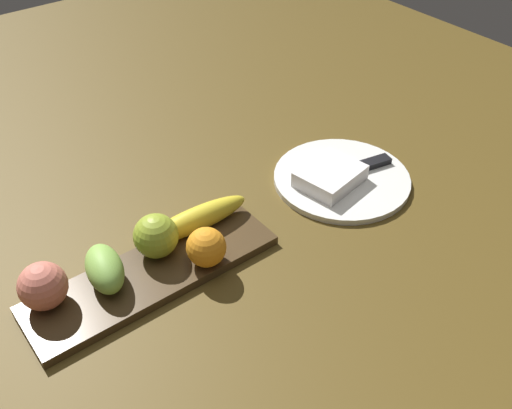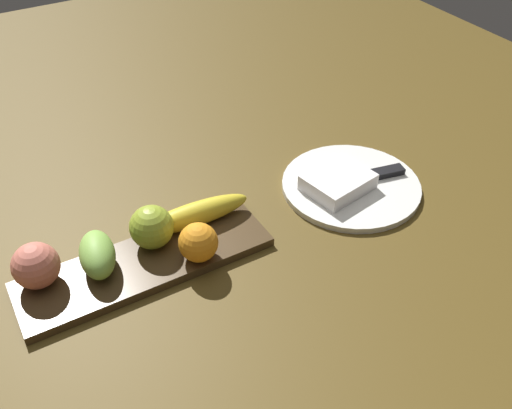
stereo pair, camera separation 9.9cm
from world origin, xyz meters
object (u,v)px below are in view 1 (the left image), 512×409
object	(u,v)px
peach	(43,286)
folded_napkin	(330,176)
dinner_plate	(342,179)
apple	(155,235)
grape_bunch	(105,269)
orange_near_apple	(206,247)
fruit_tray	(152,274)
banana	(196,220)
knife	(362,167)

from	to	relation	value
peach	folded_napkin	bearing A→B (deg)	176.18
peach	folded_napkin	size ratio (longest dim) A/B	0.62
dinner_plate	peach	bearing A→B (deg)	-3.60
apple	grape_bunch	distance (m)	0.10
orange_near_apple	grape_bunch	world-z (taller)	orange_near_apple
fruit_tray	dinner_plate	xyz separation A→B (m)	(-0.41, -0.00, -0.00)
fruit_tray	dinner_plate	bearing A→B (deg)	-180.00
dinner_plate	folded_napkin	size ratio (longest dim) A/B	2.23
fruit_tray	folded_napkin	xyz separation A→B (m)	(-0.38, -0.00, 0.02)
grape_bunch	folded_napkin	bearing A→B (deg)	177.28
fruit_tray	apple	world-z (taller)	apple
banana	folded_napkin	distance (m)	0.27
banana	apple	bearing A→B (deg)	-172.98
banana	dinner_plate	xyz separation A→B (m)	(-0.30, 0.04, -0.03)
orange_near_apple	grape_bunch	size ratio (longest dim) A/B	0.64
orange_near_apple	peach	distance (m)	0.24
apple	grape_bunch	xyz separation A→B (m)	(0.09, 0.01, -0.01)
dinner_plate	knife	bearing A→B (deg)	172.09
knife	orange_near_apple	bearing A→B (deg)	16.00
folded_napkin	banana	bearing A→B (deg)	-8.23
apple	grape_bunch	bearing A→B (deg)	6.87
fruit_tray	folded_napkin	size ratio (longest dim) A/B	3.52
banana	dinner_plate	size ratio (longest dim) A/B	0.76
peach	folded_napkin	world-z (taller)	peach
peach	dinner_plate	bearing A→B (deg)	176.40
fruit_tray	peach	world-z (taller)	peach
orange_near_apple	peach	size ratio (longest dim) A/B	0.89
grape_bunch	banana	bearing A→B (deg)	-174.07
apple	knife	bearing A→B (deg)	174.82
fruit_tray	peach	size ratio (longest dim) A/B	5.70
fruit_tray	peach	distance (m)	0.16
apple	peach	world-z (taller)	same
orange_near_apple	folded_napkin	size ratio (longest dim) A/B	0.55
orange_near_apple	folded_napkin	xyz separation A→B (m)	(-0.30, -0.04, -0.02)
banana	orange_near_apple	distance (m)	0.08
grape_bunch	knife	size ratio (longest dim) A/B	0.55
banana	grape_bunch	distance (m)	0.18
apple	banana	xyz separation A→B (m)	(-0.08, -0.01, -0.02)
peach	dinner_plate	distance (m)	0.57
banana	peach	world-z (taller)	peach
fruit_tray	dinner_plate	distance (m)	0.41
knife	banana	bearing A→B (deg)	3.99
orange_near_apple	dinner_plate	bearing A→B (deg)	-173.65
folded_napkin	knife	bearing A→B (deg)	175.26
peach	knife	distance (m)	0.62
fruit_tray	knife	world-z (taller)	knife
apple	knife	size ratio (longest dim) A/B	0.40
knife	peach	bearing A→B (deg)	7.49
banana	dinner_plate	distance (m)	0.31
fruit_tray	banana	distance (m)	0.12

